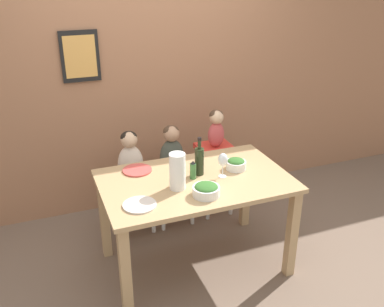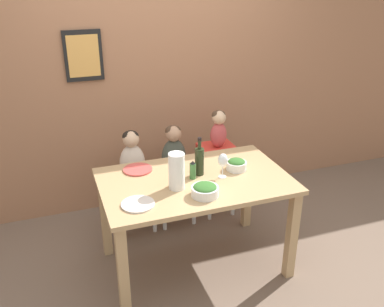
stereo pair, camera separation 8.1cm
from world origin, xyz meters
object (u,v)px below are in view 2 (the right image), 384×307
Objects in this scene: person_child_left at (132,156)px; wine_glass_near at (223,161)px; chair_far_left at (134,188)px; person_child_center at (174,150)px; paper_towel_roll at (177,171)px; wine_bottle at (199,160)px; salad_bowl_small at (236,164)px; chair_far_center at (174,182)px; dinner_plate_back_left at (138,169)px; chair_right_highchair at (218,162)px; person_baby_right at (219,127)px; salad_bowl_large at (205,190)px; dinner_plate_front_left at (138,204)px.

person_child_left is 2.45× the size of wine_glass_near.
chair_far_left is 0.49m from person_child_center.
wine_bottle is at bearing 33.61° from paper_towel_roll.
person_child_center reaches higher than salad_bowl_small.
paper_towel_roll reaches higher than wine_glass_near.
chair_far_center is at bearing 90.88° from wine_bottle.
person_child_center is at bearing 44.31° from dinner_plate_back_left.
chair_right_highchair is 0.47m from person_child_center.
person_baby_right reaches higher than salad_bowl_large.
paper_towel_roll is (-0.22, -0.78, 0.19)m from person_child_center.
dinner_plate_front_left is at bearing -120.20° from person_child_center.
salad_bowl_large is (0.15, -0.17, -0.09)m from paper_towel_roll.
dinner_plate_back_left is at bearing 150.51° from wine_glass_near.
person_child_left is at bearing 126.18° from wine_glass_near.
person_baby_right is 1.84× the size of salad_bowl_large.
salad_bowl_large is (-0.08, -0.32, -0.07)m from wine_bottle.
dinner_plate_front_left is (-0.69, -0.18, -0.13)m from wine_glass_near.
wine_glass_near is at bearing -151.97° from salad_bowl_small.
salad_bowl_large is at bearing -71.76° from chair_far_left.
person_child_center is 2.08× the size of dinner_plate_back_left.
dinner_plate_back_left is (-0.85, -0.41, 0.25)m from chair_right_highchair.
chair_right_highchair is 1.35m from dinner_plate_front_left.
dinner_plate_back_left is (-0.72, 0.24, -0.04)m from salad_bowl_small.
salad_bowl_small is 0.88m from dinner_plate_front_left.
salad_bowl_small is (0.31, -0.65, 0.10)m from person_child_center.
paper_towel_roll is 0.24m from salad_bowl_large.
person_child_left is 0.93m from wine_glass_near.
paper_towel_roll is at bearing -146.39° from wine_bottle.
dinner_plate_front_left is (-0.54, -0.28, -0.11)m from wine_bottle.
dinner_plate_back_left is at bearing -135.76° from chair_far_center.
wine_glass_near is at bearing -110.51° from person_baby_right.
person_child_left is 2.99× the size of salad_bowl_small.
salad_bowl_large is at bearing -94.06° from chair_far_center.
salad_bowl_large is 0.85× the size of dinner_plate_back_left.
chair_far_center is 0.65m from person_baby_right.
chair_right_highchair is 0.84m from wine_bottle.
wine_bottle is 1.91× the size of salad_bowl_small.
person_baby_right is at bearing 90.00° from chair_right_highchair.
dinner_plate_front_left is (-0.53, -0.91, 0.39)m from chair_far_center.
paper_towel_roll is at bearing -105.61° from chair_far_center.
chair_far_center is 1.35× the size of person_baby_right.
wine_bottle is at bearing -89.12° from chair_far_center.
paper_towel_roll is at bearing 23.03° from dinner_plate_front_left.
salad_bowl_small is at bearing -64.60° from chair_far_center.
paper_towel_roll is (-0.65, -0.78, 0.03)m from person_baby_right.
chair_right_highchair is (0.43, 0.00, 0.13)m from chair_far_center.
chair_far_left is at bearing 180.00° from chair_right_highchair.
wine_glass_near reaches higher than person_child_center.
dinner_plate_front_left is (-0.96, -0.91, -0.10)m from person_baby_right.
dinner_plate_back_left is (-0.20, 0.37, -0.13)m from paper_towel_roll.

